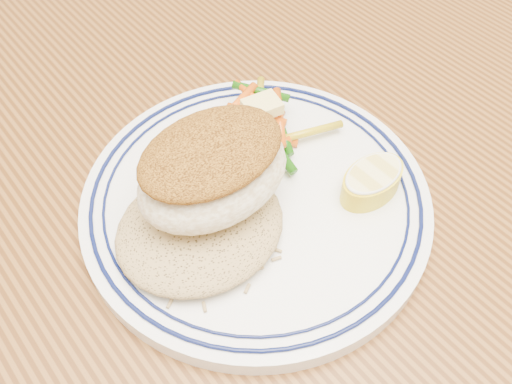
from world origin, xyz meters
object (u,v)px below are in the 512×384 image
object	(u,v)px
dining_table	(272,266)
rice_pilaf	(200,224)
plate	(256,201)
lemon_wedge	(372,180)
vegetable_pile	(259,130)
fish_fillet	(213,169)

from	to	relation	value
dining_table	rice_pilaf	bearing A→B (deg)	178.43
dining_table	plate	size ratio (longest dim) A/B	5.76
plate	lemon_wedge	distance (m)	0.09
lemon_wedge	vegetable_pile	bearing A→B (deg)	109.65
rice_pilaf	vegetable_pile	distance (m)	0.10
fish_fillet	lemon_wedge	size ratio (longest dim) A/B	2.04
fish_fillet	lemon_wedge	bearing A→B (deg)	-30.10
plate	fish_fillet	distance (m)	0.06
plate	fish_fillet	xyz separation A→B (m)	(-0.03, 0.01, 0.05)
vegetable_pile	rice_pilaf	bearing A→B (deg)	-153.58
plate	lemon_wedge	world-z (taller)	lemon_wedge
dining_table	fish_fillet	world-z (taller)	fish_fillet
fish_fillet	vegetable_pile	size ratio (longest dim) A/B	0.99
dining_table	vegetable_pile	bearing A→B (deg)	65.59
plate	rice_pilaf	xyz separation A→B (m)	(-0.05, -0.00, 0.02)
plate	vegetable_pile	world-z (taller)	vegetable_pile
fish_fillet	lemon_wedge	world-z (taller)	fish_fillet
dining_table	lemon_wedge	xyz separation A→B (m)	(0.05, -0.05, 0.12)
vegetable_pile	lemon_wedge	bearing A→B (deg)	-70.35
plate	rice_pilaf	distance (m)	0.05
plate	dining_table	bearing A→B (deg)	-12.63
rice_pilaf	fish_fillet	world-z (taller)	fish_fillet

